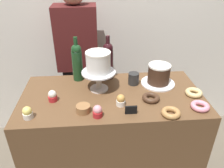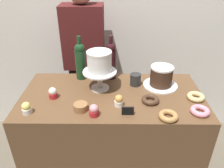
{
  "view_description": "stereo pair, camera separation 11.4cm",
  "coord_description": "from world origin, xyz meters",
  "px_view_note": "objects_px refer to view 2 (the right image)",
  "views": [
    {
      "loc": [
        -0.1,
        -1.24,
        1.73
      ],
      "look_at": [
        0.0,
        0.0,
        1.02
      ],
      "focal_mm": 35.54,
      "sensor_mm": 36.0,
      "label": 1
    },
    {
      "loc": [
        0.01,
        -1.25,
        1.73
      ],
      "look_at": [
        0.0,
        0.0,
        1.02
      ],
      "focal_mm": 35.54,
      "sensor_mm": 36.0,
      "label": 2
    }
  ],
  "objects_px": {
    "wine_bottle_green": "(80,60)",
    "cupcake_lemon": "(26,108)",
    "barista_figure": "(85,67)",
    "donut_glazed": "(196,97)",
    "wine_bottle_dark_red": "(111,60)",
    "donut_chocolate": "(150,100)",
    "cupcake_vanilla": "(53,93)",
    "donut_maple": "(168,116)",
    "white_layer_cake": "(99,62)",
    "price_sign_chalkboard": "(128,111)",
    "donut_pink": "(200,111)",
    "cupcake_caramel": "(119,101)",
    "cupcake_strawberry": "(94,111)",
    "chocolate_round_cake": "(161,76)",
    "cookie_stack": "(81,107)",
    "coffee_cup_ceramic": "(135,80)",
    "cake_stand_pedestal": "(100,77)"
  },
  "relations": [
    {
      "from": "cupcake_vanilla",
      "to": "donut_maple",
      "type": "height_order",
      "value": "cupcake_vanilla"
    },
    {
      "from": "cupcake_vanilla",
      "to": "donut_maple",
      "type": "distance_m",
      "value": 0.73
    },
    {
      "from": "donut_glazed",
      "to": "coffee_cup_ceramic",
      "type": "bearing_deg",
      "value": 154.61
    },
    {
      "from": "wine_bottle_green",
      "to": "cupcake_strawberry",
      "type": "height_order",
      "value": "wine_bottle_green"
    },
    {
      "from": "cake_stand_pedestal",
      "to": "wine_bottle_green",
      "type": "distance_m",
      "value": 0.22
    },
    {
      "from": "price_sign_chalkboard",
      "to": "coffee_cup_ceramic",
      "type": "height_order",
      "value": "coffee_cup_ceramic"
    },
    {
      "from": "wine_bottle_green",
      "to": "donut_chocolate",
      "type": "bearing_deg",
      "value": -33.94
    },
    {
      "from": "donut_maple",
      "to": "cupcake_caramel",
      "type": "bearing_deg",
      "value": 156.11
    },
    {
      "from": "cupcake_caramel",
      "to": "donut_maple",
      "type": "xyz_separation_m",
      "value": [
        0.28,
        -0.12,
        -0.02
      ]
    },
    {
      "from": "white_layer_cake",
      "to": "chocolate_round_cake",
      "type": "distance_m",
      "value": 0.45
    },
    {
      "from": "cookie_stack",
      "to": "donut_chocolate",
      "type": "bearing_deg",
      "value": 12.01
    },
    {
      "from": "wine_bottle_dark_red",
      "to": "donut_chocolate",
      "type": "xyz_separation_m",
      "value": [
        0.25,
        -0.33,
        -0.13
      ]
    },
    {
      "from": "cupcake_caramel",
      "to": "donut_glazed",
      "type": "xyz_separation_m",
      "value": [
        0.5,
        0.08,
        -0.02
      ]
    },
    {
      "from": "cupcake_lemon",
      "to": "cookie_stack",
      "type": "xyz_separation_m",
      "value": [
        0.31,
        0.03,
        -0.01
      ]
    },
    {
      "from": "cupcake_strawberry",
      "to": "barista_figure",
      "type": "bearing_deg",
      "value": 100.18
    },
    {
      "from": "cookie_stack",
      "to": "coffee_cup_ceramic",
      "type": "xyz_separation_m",
      "value": [
        0.35,
        0.31,
        0.02
      ]
    },
    {
      "from": "white_layer_cake",
      "to": "price_sign_chalkboard",
      "type": "distance_m",
      "value": 0.38
    },
    {
      "from": "cupcake_caramel",
      "to": "cupcake_strawberry",
      "type": "xyz_separation_m",
      "value": [
        -0.14,
        -0.1,
        0.0
      ]
    },
    {
      "from": "cupcake_strawberry",
      "to": "donut_chocolate",
      "type": "distance_m",
      "value": 0.37
    },
    {
      "from": "donut_maple",
      "to": "barista_figure",
      "type": "distance_m",
      "value": 1.07
    },
    {
      "from": "chocolate_round_cake",
      "to": "barista_figure",
      "type": "xyz_separation_m",
      "value": [
        -0.6,
        0.52,
        -0.18
      ]
    },
    {
      "from": "cake_stand_pedestal",
      "to": "wine_bottle_dark_red",
      "type": "xyz_separation_m",
      "value": [
        0.07,
        0.17,
        0.05
      ]
    },
    {
      "from": "cupcake_strawberry",
      "to": "donut_pink",
      "type": "height_order",
      "value": "cupcake_strawberry"
    },
    {
      "from": "donut_chocolate",
      "to": "cupcake_vanilla",
      "type": "bearing_deg",
      "value": 176.06
    },
    {
      "from": "wine_bottle_green",
      "to": "barista_figure",
      "type": "bearing_deg",
      "value": 93.55
    },
    {
      "from": "cupcake_caramel",
      "to": "cookie_stack",
      "type": "height_order",
      "value": "cupcake_caramel"
    },
    {
      "from": "donut_maple",
      "to": "donut_chocolate",
      "type": "relative_size",
      "value": 1.0
    },
    {
      "from": "wine_bottle_green",
      "to": "cupcake_lemon",
      "type": "height_order",
      "value": "wine_bottle_green"
    },
    {
      "from": "barista_figure",
      "to": "cupcake_lemon",
      "type": "bearing_deg",
      "value": -105.55
    },
    {
      "from": "cupcake_lemon",
      "to": "wine_bottle_dark_red",
      "type": "bearing_deg",
      "value": 42.92
    },
    {
      "from": "white_layer_cake",
      "to": "price_sign_chalkboard",
      "type": "relative_size",
      "value": 2.33
    },
    {
      "from": "coffee_cup_ceramic",
      "to": "barista_figure",
      "type": "relative_size",
      "value": 0.05
    },
    {
      "from": "cupcake_lemon",
      "to": "cake_stand_pedestal",
      "type": "bearing_deg",
      "value": 34.47
    },
    {
      "from": "donut_pink",
      "to": "donut_glazed",
      "type": "bearing_deg",
      "value": 80.89
    },
    {
      "from": "cupcake_lemon",
      "to": "barista_figure",
      "type": "xyz_separation_m",
      "value": [
        0.24,
        0.85,
        -0.13
      ]
    },
    {
      "from": "donut_pink",
      "to": "coffee_cup_ceramic",
      "type": "xyz_separation_m",
      "value": [
        -0.35,
        0.33,
        0.03
      ]
    },
    {
      "from": "donut_glazed",
      "to": "donut_chocolate",
      "type": "bearing_deg",
      "value": -172.85
    },
    {
      "from": "wine_bottle_green",
      "to": "cookie_stack",
      "type": "bearing_deg",
      "value": -83.37
    },
    {
      "from": "cake_stand_pedestal",
      "to": "white_layer_cake",
      "type": "distance_m",
      "value": 0.11
    },
    {
      "from": "donut_glazed",
      "to": "cookie_stack",
      "type": "relative_size",
      "value": 1.33
    },
    {
      "from": "cupcake_lemon",
      "to": "donut_chocolate",
      "type": "xyz_separation_m",
      "value": [
        0.74,
        0.12,
        -0.02
      ]
    },
    {
      "from": "chocolate_round_cake",
      "to": "cookie_stack",
      "type": "distance_m",
      "value": 0.61
    },
    {
      "from": "chocolate_round_cake",
      "to": "price_sign_chalkboard",
      "type": "bearing_deg",
      "value": -126.64
    },
    {
      "from": "donut_maple",
      "to": "white_layer_cake",
      "type": "bearing_deg",
      "value": 141.32
    },
    {
      "from": "chocolate_round_cake",
      "to": "donut_glazed",
      "type": "bearing_deg",
      "value": -39.96
    },
    {
      "from": "cupcake_vanilla",
      "to": "cupcake_strawberry",
      "type": "bearing_deg",
      "value": -33.5
    },
    {
      "from": "chocolate_round_cake",
      "to": "cupcake_strawberry",
      "type": "height_order",
      "value": "chocolate_round_cake"
    },
    {
      "from": "donut_glazed",
      "to": "wine_bottle_dark_red",
      "type": "bearing_deg",
      "value": 152.09
    },
    {
      "from": "cupcake_vanilla",
      "to": "donut_maple",
      "type": "relative_size",
      "value": 0.66
    },
    {
      "from": "cake_stand_pedestal",
      "to": "wine_bottle_dark_red",
      "type": "distance_m",
      "value": 0.19
    }
  ]
}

